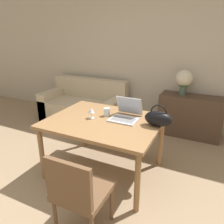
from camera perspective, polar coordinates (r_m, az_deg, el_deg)
The scene contains 11 objects.
ground_plane at distance 2.44m, azimuth -9.40°, elevation -25.39°, with size 14.00×14.00×0.00m, color #997F60.
wall_back at distance 4.13m, azimuth 11.46°, elevation 14.83°, with size 10.00×0.06×2.70m.
dining_table at distance 2.66m, azimuth -2.09°, elevation -3.57°, with size 1.33×1.04×0.73m.
chair at distance 1.98m, azimuth -8.69°, elevation -19.69°, with size 0.44×0.44×0.83m.
couch at distance 4.44m, azimuth -7.27°, elevation 1.36°, with size 1.63×0.81×0.82m.
sideboard at distance 3.98m, azimuth 19.63°, elevation -1.00°, with size 1.03×0.40×0.71m.
laptop at distance 2.67m, azimuth 3.75°, elevation -0.23°, with size 0.33×0.36×0.25m.
drinking_glass at distance 2.74m, azimuth -1.36°, elevation 0.02°, with size 0.08×0.08×0.10m.
wine_glass at distance 2.66m, azimuth -5.42°, elevation 0.26°, with size 0.08×0.08×0.13m.
handbag at distance 2.49m, azimuth 11.95°, elevation -1.66°, with size 0.31×0.16×0.25m.
flower_vase at distance 3.85m, azimuth 18.30°, elevation 7.97°, with size 0.28×0.28×0.42m.
Camera 1 is at (1.05, -1.34, 1.75)m, focal length 35.00 mm.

